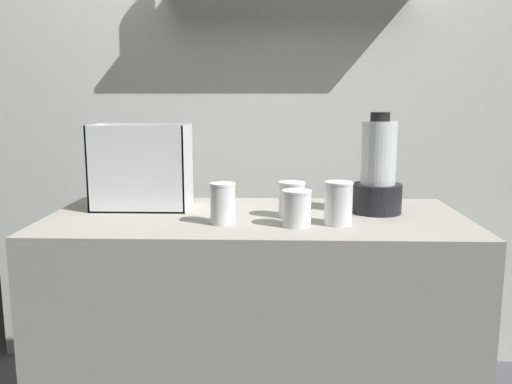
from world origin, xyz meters
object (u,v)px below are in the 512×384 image
at_px(juice_cup_carrot_left, 292,202).
at_px(juice_cup_beet_right, 338,205).
at_px(juice_cup_orange_far_left, 223,206).
at_px(blender_pitcher, 378,174).
at_px(carrot_display_bin, 143,180).
at_px(juice_cup_orange_middle, 296,211).

xyz_separation_m(juice_cup_carrot_left, juice_cup_beet_right, (0.14, -0.10, 0.01)).
bearing_deg(juice_cup_beet_right, juice_cup_orange_far_left, -179.76).
relative_size(blender_pitcher, juice_cup_carrot_left, 2.91).
bearing_deg(juice_cup_beet_right, carrot_display_bin, 160.06).
distance_m(carrot_display_bin, juice_cup_beet_right, 0.71).
height_order(carrot_display_bin, blender_pitcher, blender_pitcher).
height_order(carrot_display_bin, juice_cup_orange_middle, carrot_display_bin).
xyz_separation_m(carrot_display_bin, juice_cup_orange_middle, (0.54, -0.27, -0.05)).
relative_size(blender_pitcher, juice_cup_beet_right, 2.54).
distance_m(blender_pitcher, juice_cup_orange_middle, 0.36).
height_order(blender_pitcher, juice_cup_carrot_left, blender_pitcher).
bearing_deg(juice_cup_orange_far_left, juice_cup_carrot_left, 25.59).
bearing_deg(juice_cup_orange_middle, juice_cup_orange_far_left, 174.11).
distance_m(juice_cup_carrot_left, juice_cup_beet_right, 0.18).
distance_m(blender_pitcher, juice_cup_orange_far_left, 0.55).
height_order(blender_pitcher, juice_cup_orange_middle, blender_pitcher).
bearing_deg(juice_cup_orange_far_left, blender_pitcher, 19.71).
height_order(juice_cup_orange_middle, juice_cup_beet_right, juice_cup_beet_right).
xyz_separation_m(juice_cup_orange_middle, juice_cup_beet_right, (0.13, 0.03, 0.01)).
distance_m(juice_cup_carrot_left, juice_cup_orange_middle, 0.13).
bearing_deg(juice_cup_beet_right, juice_cup_carrot_left, 143.85).
bearing_deg(carrot_display_bin, juice_cup_orange_far_left, -38.35).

